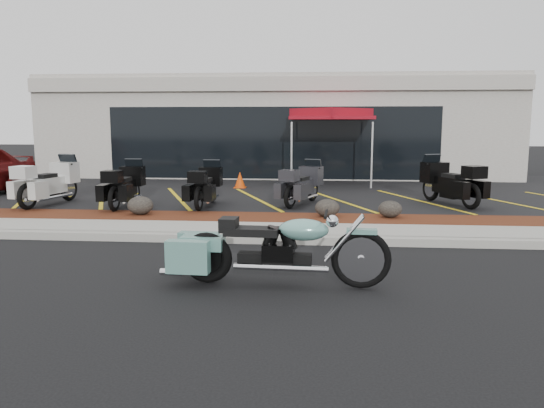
# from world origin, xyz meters

# --- Properties ---
(ground) EXTENTS (90.00, 90.00, 0.00)m
(ground) POSITION_xyz_m (0.00, 0.00, 0.00)
(ground) COLOR black
(ground) RESTS_ON ground
(curb) EXTENTS (24.00, 0.25, 0.15)m
(curb) POSITION_xyz_m (0.00, 0.90, 0.07)
(curb) COLOR gray
(curb) RESTS_ON ground
(sidewalk) EXTENTS (24.00, 1.20, 0.15)m
(sidewalk) POSITION_xyz_m (0.00, 1.60, 0.07)
(sidewalk) COLOR gray
(sidewalk) RESTS_ON ground
(mulch_bed) EXTENTS (24.00, 1.20, 0.16)m
(mulch_bed) POSITION_xyz_m (0.00, 2.80, 0.08)
(mulch_bed) COLOR #3D180E
(mulch_bed) RESTS_ON ground
(upper_lot) EXTENTS (26.00, 9.60, 0.15)m
(upper_lot) POSITION_xyz_m (0.00, 8.20, 0.07)
(upper_lot) COLOR black
(upper_lot) RESTS_ON ground
(dealership_building) EXTENTS (18.00, 8.16, 4.00)m
(dealership_building) POSITION_xyz_m (0.00, 14.47, 2.01)
(dealership_building) COLOR #9A958B
(dealership_building) RESTS_ON ground
(boulder_left) EXTENTS (0.59, 0.49, 0.42)m
(boulder_left) POSITION_xyz_m (-2.34, 2.85, 0.37)
(boulder_left) COLOR black
(boulder_left) RESTS_ON mulch_bed
(boulder_mid) EXTENTS (0.55, 0.46, 0.39)m
(boulder_mid) POSITION_xyz_m (1.88, 2.93, 0.35)
(boulder_mid) COLOR black
(boulder_mid) RESTS_ON mulch_bed
(boulder_right) EXTENTS (0.52, 0.44, 0.37)m
(boulder_right) POSITION_xyz_m (3.26, 2.95, 0.34)
(boulder_right) COLOR black
(boulder_right) RESTS_ON mulch_bed
(hero_cruiser) EXTENTS (3.04, 0.92, 1.06)m
(hero_cruiser) POSITION_xyz_m (2.25, -1.76, 0.53)
(hero_cruiser) COLOR #66A095
(hero_cruiser) RESTS_ON ground
(touring_white) EXTENTS (1.22, 2.28, 1.26)m
(touring_white) POSITION_xyz_m (-4.97, 4.84, 0.78)
(touring_white) COLOR silver
(touring_white) RESTS_ON upper_lot
(touring_black_front) EXTENTS (0.77, 2.00, 1.16)m
(touring_black_front) POSITION_xyz_m (-3.11, 4.67, 0.73)
(touring_black_front) COLOR black
(touring_black_front) RESTS_ON upper_lot
(touring_black_mid) EXTENTS (0.80, 1.97, 1.13)m
(touring_black_mid) POSITION_xyz_m (-1.09, 4.88, 0.72)
(touring_black_mid) COLOR black
(touring_black_mid) RESTS_ON upper_lot
(touring_grey) EXTENTS (1.42, 2.08, 1.13)m
(touring_grey) POSITION_xyz_m (1.53, 5.32, 0.71)
(touring_grey) COLOR #28282D
(touring_grey) RESTS_ON upper_lot
(touring_black_rear) EXTENTS (1.65, 2.31, 1.26)m
(touring_black_rear) POSITION_xyz_m (4.69, 5.68, 0.78)
(touring_black_rear) COLOR black
(touring_black_rear) RESTS_ON upper_lot
(traffic_cone) EXTENTS (0.44, 0.44, 0.52)m
(traffic_cone) POSITION_xyz_m (-0.83, 8.12, 0.41)
(traffic_cone) COLOR #D33F07
(traffic_cone) RESTS_ON upper_lot
(popup_canopy) EXTENTS (3.30, 3.30, 2.56)m
(popup_canopy) POSITION_xyz_m (2.10, 9.65, 2.47)
(popup_canopy) COLOR silver
(popup_canopy) RESTS_ON upper_lot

